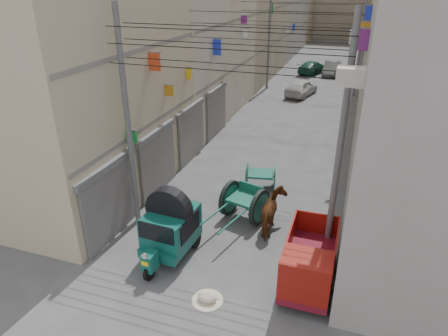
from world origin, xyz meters
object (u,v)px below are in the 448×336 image
at_px(distant_car_white, 301,87).
at_px(distant_car_green, 312,67).
at_px(second_cart, 261,175).
at_px(distant_car_grey, 332,68).
at_px(tonga_cart, 244,202).
at_px(feed_sack, 207,297).
at_px(mini_truck, 308,268).
at_px(auto_rickshaw, 170,226).
at_px(horse, 273,213).

relative_size(distant_car_white, distant_car_green, 0.95).
relative_size(second_cart, distant_car_grey, 0.39).
relative_size(tonga_cart, distant_car_white, 0.86).
height_order(feed_sack, distant_car_grey, distant_car_grey).
relative_size(tonga_cart, mini_truck, 1.05).
relative_size(tonga_cart, second_cart, 2.24).
height_order(mini_truck, second_cart, mini_truck).
xyz_separation_m(auto_rickshaw, horse, (2.99, 2.47, -0.36)).
height_order(tonga_cart, second_cart, tonga_cart).
bearing_deg(second_cart, mini_truck, -75.55).
xyz_separation_m(tonga_cart, distant_car_grey, (0.88, 27.65, -0.11)).
bearing_deg(distant_car_white, distant_car_grey, -87.20).
relative_size(tonga_cart, distant_car_grey, 0.86).
relative_size(auto_rickshaw, mini_truck, 0.87).
bearing_deg(auto_rickshaw, distant_car_grey, 88.67).
xyz_separation_m(second_cart, distant_car_grey, (0.91, 24.90, 0.03)).
bearing_deg(distant_car_green, tonga_cart, 108.65).
height_order(second_cart, horse, horse).
bearing_deg(mini_truck, horse, 120.16).
relative_size(auto_rickshaw, distant_car_white, 0.71).
bearing_deg(distant_car_grey, distant_car_white, -98.66).
bearing_deg(distant_car_grey, distant_car_green, -179.43).
bearing_deg(distant_car_green, second_cart, 108.81).
distance_m(mini_truck, distant_car_green, 31.23).
bearing_deg(auto_rickshaw, second_cart, 76.85).
distance_m(feed_sack, distant_car_green, 32.36).
distance_m(feed_sack, distant_car_white, 23.71).
xyz_separation_m(mini_truck, distant_car_white, (-3.64, 22.34, -0.20)).
xyz_separation_m(auto_rickshaw, second_cart, (1.71, 5.70, -0.52)).
bearing_deg(mini_truck, tonga_cart, 131.13).
relative_size(auto_rickshaw, distant_car_grey, 0.71).
relative_size(feed_sack, distant_car_grey, 0.15).
bearing_deg(mini_truck, auto_rickshaw, 175.41).
bearing_deg(auto_rickshaw, distant_car_white, 90.92).
relative_size(feed_sack, distant_car_green, 0.14).
relative_size(mini_truck, horse, 1.75).
relative_size(tonga_cart, horse, 1.84).
xyz_separation_m(feed_sack, distant_car_grey, (0.66, 32.29, 0.50)).
distance_m(auto_rickshaw, distant_car_green, 30.65).
height_order(distant_car_grey, distant_car_green, distant_car_grey).
bearing_deg(horse, distant_car_green, -90.77).
relative_size(mini_truck, second_cart, 2.13).
bearing_deg(distant_car_white, feed_sack, 105.68).
relative_size(second_cart, distant_car_green, 0.37).
distance_m(tonga_cart, feed_sack, 4.68).
distance_m(mini_truck, feed_sack, 3.09).
distance_m(auto_rickshaw, second_cart, 5.97).
bearing_deg(distant_car_green, distant_car_grey, -164.73).
bearing_deg(horse, distant_car_grey, -94.55).
distance_m(feed_sack, horse, 4.33).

